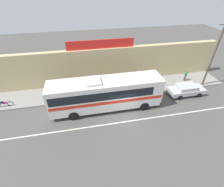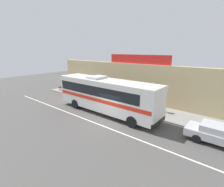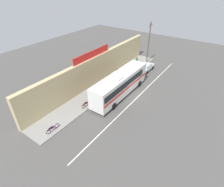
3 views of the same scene
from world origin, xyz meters
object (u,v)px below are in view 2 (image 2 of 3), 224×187
at_px(motorcycle_black, 88,95).
at_px(pedestrian_by_curb, 165,104).
at_px(intercity_bus, 105,94).
at_px(motorcycle_blue, 62,88).
at_px(parked_car, 220,134).

bearing_deg(motorcycle_black, pedestrian_by_curb, 8.15).
xyz_separation_m(intercity_bus, motorcycle_blue, (-11.15, 2.27, -1.50)).
distance_m(parked_car, motorcycle_blue, 21.44).
bearing_deg(pedestrian_by_curb, intercity_bus, -143.17).
xyz_separation_m(parked_car, motorcycle_black, (-15.37, 1.71, -0.17)).
bearing_deg(motorcycle_blue, intercity_bus, -11.49).
relative_size(parked_car, pedestrian_by_curb, 2.76).
distance_m(parked_car, motorcycle_black, 15.47).
distance_m(intercity_bus, parked_car, 10.31).
height_order(intercity_bus, pedestrian_by_curb, intercity_bus).
bearing_deg(intercity_bus, motorcycle_blue, 168.51).
height_order(parked_car, pedestrian_by_curb, pedestrian_by_curb).
distance_m(intercity_bus, pedestrian_by_curb, 6.27).
relative_size(motorcycle_black, motorcycle_blue, 1.04).
bearing_deg(motorcycle_black, intercity_bus, -23.66).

